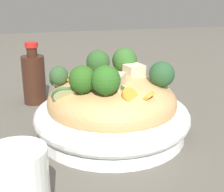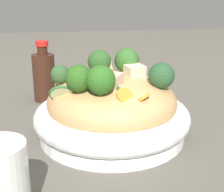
% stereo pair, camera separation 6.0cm
% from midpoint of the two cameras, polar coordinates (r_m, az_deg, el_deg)
% --- Properties ---
extents(ground_plane, '(3.00, 3.00, 0.00)m').
position_cam_midpoint_polar(ground_plane, '(0.63, -2.75, -6.82)').
color(ground_plane, '#57524A').
extents(serving_bowl, '(0.29, 0.29, 0.06)m').
position_cam_midpoint_polar(serving_bowl, '(0.62, -2.79, -4.24)').
color(serving_bowl, white).
rests_on(serving_bowl, ground_plane).
extents(noodle_heap, '(0.24, 0.24, 0.11)m').
position_cam_midpoint_polar(noodle_heap, '(0.60, -2.85, -0.90)').
color(noodle_heap, tan).
rests_on(noodle_heap, serving_bowl).
extents(broccoli_florets, '(0.17, 0.22, 0.07)m').
position_cam_midpoint_polar(broccoli_florets, '(0.57, -3.13, 4.16)').
color(broccoli_florets, '#A4BE70').
rests_on(broccoli_florets, serving_bowl).
extents(carrot_coins, '(0.16, 0.13, 0.03)m').
position_cam_midpoint_polar(carrot_coins, '(0.56, -2.10, 1.67)').
color(carrot_coins, orange).
rests_on(carrot_coins, serving_bowl).
extents(zucchini_slices, '(0.14, 0.14, 0.05)m').
position_cam_midpoint_polar(zucchini_slices, '(0.57, -8.44, 1.44)').
color(zucchini_slices, beige).
rests_on(zucchini_slices, serving_bowl).
extents(chicken_chunks, '(0.16, 0.16, 0.04)m').
position_cam_midpoint_polar(chicken_chunks, '(0.59, -3.47, 3.40)').
color(chicken_chunks, beige).
rests_on(chicken_chunks, serving_bowl).
extents(soy_sauce_bottle, '(0.05, 0.05, 0.15)m').
position_cam_midpoint_polar(soy_sauce_bottle, '(0.81, -15.45, 3.01)').
color(soy_sauce_bottle, '#381E14').
rests_on(soy_sauce_bottle, ground_plane).
extents(drinking_glass, '(0.07, 0.07, 0.10)m').
position_cam_midpoint_polar(drinking_glass, '(0.40, -20.12, -15.26)').
color(drinking_glass, silver).
rests_on(drinking_glass, ground_plane).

